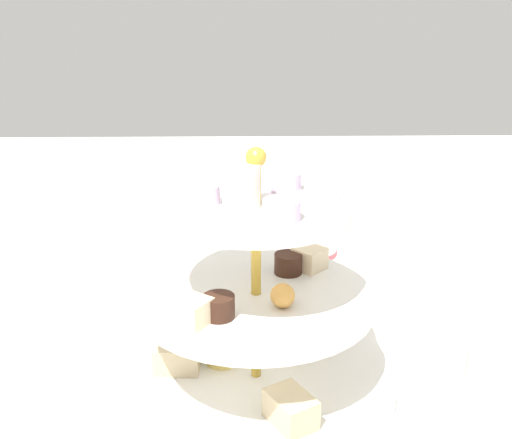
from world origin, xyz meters
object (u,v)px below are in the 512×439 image
teacup_with_saucer (316,266)px  butter_knife_right (472,322)px  tiered_serving_stand (256,316)px  water_glass_short_left (218,261)px  water_glass_tall_right (502,422)px

teacup_with_saucer → butter_knife_right: bearing=146.2°
tiered_serving_stand → water_glass_short_left: tiered_serving_stand is taller
water_glass_short_left → butter_knife_right: bearing=159.3°
tiered_serving_stand → teacup_with_saucer: (-0.09, -0.25, -0.06)m
water_glass_tall_right → teacup_with_saucer: water_glass_tall_right is taller
butter_knife_right → water_glass_short_left: bearing=41.4°
water_glass_short_left → butter_knife_right: 0.35m
water_glass_tall_right → water_glass_short_left: bearing=-58.8°
tiered_serving_stand → teacup_with_saucer: bearing=-110.0°
tiered_serving_stand → water_glass_tall_right: (-0.20, 0.16, -0.01)m
teacup_with_saucer → butter_knife_right: (-0.18, 0.12, -0.02)m
water_glass_short_left → teacup_with_saucer: (-0.14, -0.00, -0.01)m
tiered_serving_stand → water_glass_short_left: bearing=-79.0°
tiered_serving_stand → teacup_with_saucer: 0.27m
tiered_serving_stand → water_glass_short_left: size_ratio=4.18×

